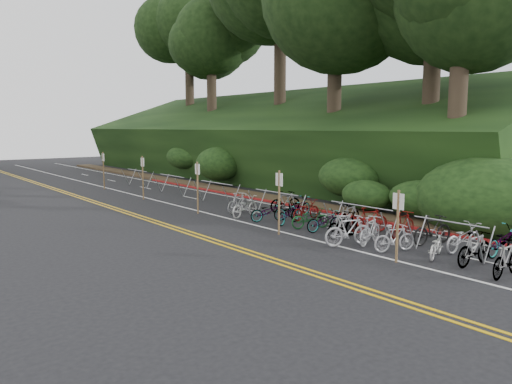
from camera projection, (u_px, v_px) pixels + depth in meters
ground at (371, 265)px, 15.10m from camera, size 120.00×120.00×0.00m
road_markings at (209, 216)px, 23.38m from camera, size 7.47×80.00×0.01m
red_curb at (267, 201)px, 27.95m from camera, size 0.25×28.00×0.10m
embankment at (282, 148)px, 37.56m from camera, size 14.30×48.14×9.11m
tree_cluster at (224, 16)px, 36.69m from camera, size 33.17×54.64×19.68m
bike_rack_front at (449, 231)px, 15.98m from camera, size 1.14×2.59×1.16m
bike_racks_rest at (216, 188)px, 26.98m from camera, size 1.14×23.00×1.17m
signpost_near at (398, 221)px, 15.23m from camera, size 0.08×0.40×2.25m
signposts_rest at (168, 179)px, 26.23m from camera, size 0.08×18.40×2.50m
bike_front at (349, 230)px, 17.42m from camera, size 1.08×1.93×1.12m
bike_valet at (357, 222)px, 19.37m from camera, size 3.36×14.82×1.07m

